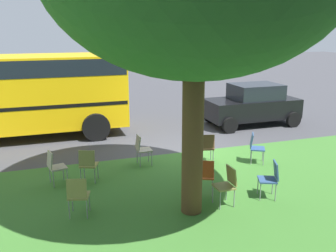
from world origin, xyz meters
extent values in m
plane|color=#424247|center=(0.00, 0.00, 0.00)|extent=(80.00, 80.00, 0.00)
cube|color=#3D752D|center=(0.00, 3.20, 0.00)|extent=(48.00, 6.00, 0.01)
cylinder|color=brown|center=(1.26, 3.86, 1.79)|extent=(0.44, 0.44, 3.58)
cube|color=brown|center=(-0.26, 1.22, 0.44)|extent=(0.50, 0.49, 0.04)
cube|color=brown|center=(-0.22, 1.39, 0.68)|extent=(0.41, 0.18, 0.40)
cylinder|color=gray|center=(-0.47, 1.09, 0.21)|extent=(0.02, 0.02, 0.42)
cylinder|color=gray|center=(-0.12, 1.01, 0.21)|extent=(0.02, 0.02, 0.42)
cylinder|color=gray|center=(-0.39, 1.42, 0.21)|extent=(0.02, 0.02, 0.42)
cylinder|color=gray|center=(-0.04, 1.34, 0.21)|extent=(0.02, 0.02, 0.42)
cube|color=olive|center=(0.48, 3.82, 0.44)|extent=(0.41, 0.43, 0.04)
cube|color=olive|center=(0.30, 3.82, 0.68)|extent=(0.09, 0.40, 0.40)
cylinder|color=gray|center=(0.66, 3.64, 0.21)|extent=(0.02, 0.02, 0.42)
cylinder|color=gray|center=(0.65, 4.00, 0.21)|extent=(0.02, 0.02, 0.42)
cylinder|color=gray|center=(0.32, 3.64, 0.21)|extent=(0.02, 0.02, 0.42)
cylinder|color=gray|center=(0.31, 4.00, 0.21)|extent=(0.02, 0.02, 0.42)
cube|color=olive|center=(3.55, 3.27, 0.44)|extent=(0.51, 0.50, 0.04)
cube|color=olive|center=(3.60, 3.44, 0.68)|extent=(0.41, 0.19, 0.40)
cylinder|color=gray|center=(3.33, 3.15, 0.21)|extent=(0.02, 0.02, 0.42)
cylinder|color=gray|center=(3.68, 3.06, 0.21)|extent=(0.02, 0.02, 0.42)
cylinder|color=gray|center=(3.42, 3.48, 0.21)|extent=(0.02, 0.02, 0.42)
cylinder|color=gray|center=(3.77, 3.39, 0.21)|extent=(0.02, 0.02, 0.42)
cube|color=#ADA393|center=(1.50, 0.83, 0.44)|extent=(0.40, 0.42, 0.04)
cube|color=#ADA393|center=(1.68, 0.83, 0.68)|extent=(0.09, 0.40, 0.40)
cylinder|color=gray|center=(1.33, 1.01, 0.21)|extent=(0.02, 0.02, 0.42)
cylinder|color=gray|center=(1.33, 0.65, 0.21)|extent=(0.02, 0.02, 0.42)
cylinder|color=gray|center=(1.67, 1.01, 0.21)|extent=(0.02, 0.02, 0.42)
cylinder|color=gray|center=(1.67, 0.65, 0.21)|extent=(0.02, 0.02, 0.42)
cube|color=#335184|center=(-0.63, 3.79, 0.44)|extent=(0.53, 0.54, 0.04)
cube|color=#335184|center=(-0.80, 3.86, 0.68)|extent=(0.23, 0.40, 0.40)
cylinder|color=gray|center=(-0.55, 3.56, 0.21)|extent=(0.02, 0.02, 0.42)
cylinder|color=gray|center=(-0.41, 3.89, 0.21)|extent=(0.02, 0.02, 0.42)
cylinder|color=gray|center=(-0.86, 3.69, 0.21)|extent=(0.02, 0.02, 0.42)
cylinder|color=gray|center=(-0.72, 4.03, 0.21)|extent=(0.02, 0.02, 0.42)
cube|color=#335184|center=(-1.64, 1.75, 0.44)|extent=(0.55, 0.56, 0.04)
cube|color=#335184|center=(-1.48, 1.66, 0.68)|extent=(0.27, 0.39, 0.40)
cylinder|color=gray|center=(-1.70, 1.99, 0.21)|extent=(0.02, 0.02, 0.42)
cylinder|color=gray|center=(-1.88, 1.68, 0.21)|extent=(0.02, 0.02, 0.42)
cylinder|color=gray|center=(-1.41, 1.82, 0.21)|extent=(0.02, 0.02, 0.42)
cylinder|color=gray|center=(-1.58, 1.51, 0.21)|extent=(0.02, 0.02, 0.42)
cube|color=#ADA393|center=(3.90, 1.47, 0.44)|extent=(0.48, 0.50, 0.04)
cube|color=#ADA393|center=(4.08, 1.51, 0.68)|extent=(0.17, 0.41, 0.40)
cylinder|color=gray|center=(3.69, 1.61, 0.21)|extent=(0.02, 0.02, 0.42)
cylinder|color=gray|center=(3.77, 1.26, 0.21)|extent=(0.02, 0.02, 0.42)
cylinder|color=gray|center=(4.03, 1.68, 0.21)|extent=(0.02, 0.02, 0.42)
cylinder|color=gray|center=(4.10, 1.33, 0.21)|extent=(0.02, 0.02, 0.42)
cube|color=olive|center=(3.14, 1.54, 0.44)|extent=(0.54, 0.52, 0.04)
cube|color=olive|center=(3.20, 1.71, 0.68)|extent=(0.40, 0.22, 0.40)
cylinder|color=gray|center=(2.91, 1.45, 0.21)|extent=(0.02, 0.02, 0.42)
cylinder|color=gray|center=(3.25, 1.32, 0.21)|extent=(0.02, 0.02, 0.42)
cylinder|color=gray|center=(3.03, 1.76, 0.21)|extent=(0.02, 0.02, 0.42)
cylinder|color=gray|center=(3.37, 1.64, 0.21)|extent=(0.02, 0.02, 0.42)
cube|color=#C64C1E|center=(0.63, 3.13, 0.44)|extent=(0.55, 0.54, 0.04)
cube|color=#C64C1E|center=(0.70, 3.30, 0.68)|extent=(0.40, 0.25, 0.40)
cylinder|color=gray|center=(0.39, 3.06, 0.21)|extent=(0.02, 0.02, 0.42)
cylinder|color=gray|center=(0.71, 2.90, 0.21)|extent=(0.02, 0.02, 0.42)
cylinder|color=gray|center=(0.54, 3.36, 0.21)|extent=(0.02, 0.02, 0.42)
cylinder|color=gray|center=(0.86, 3.21, 0.21)|extent=(0.02, 0.02, 0.42)
cube|color=black|center=(-3.76, -2.18, 0.68)|extent=(3.70, 1.64, 0.76)
cube|color=#1E232B|center=(-3.91, -2.18, 1.33)|extent=(1.90, 1.44, 0.64)
cylinder|color=black|center=(-2.36, -1.31, 0.30)|extent=(0.60, 0.18, 0.60)
cylinder|color=black|center=(-2.36, -3.05, 0.30)|extent=(0.60, 0.18, 0.60)
cylinder|color=black|center=(-5.16, -1.31, 0.30)|extent=(0.60, 0.18, 0.60)
cylinder|color=black|center=(-5.16, -3.05, 0.30)|extent=(0.60, 0.18, 0.60)
cylinder|color=black|center=(2.49, -1.96, 0.48)|extent=(0.96, 0.28, 0.96)
cylinder|color=black|center=(2.49, -4.48, 0.48)|extent=(0.96, 0.28, 0.96)
camera|label=1|loc=(4.00, 10.50, 3.81)|focal=39.32mm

